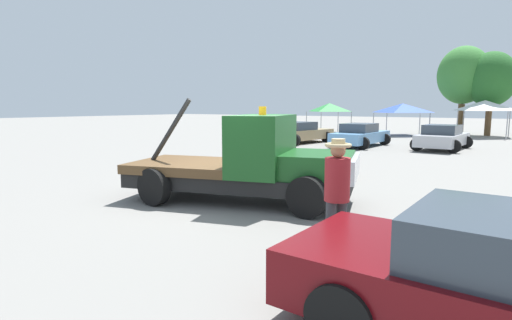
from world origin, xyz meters
The scene contains 12 objects.
ground_plane centered at (0.00, 0.00, 0.00)m, with size 160.00×160.00×0.00m, color gray.
tow_truck centered at (0.32, 0.10, 0.91)m, with size 5.85×3.60×2.51m.
person_near_truck centered at (3.39, -1.98, 1.07)m, with size 0.40×0.40×1.82m.
parked_car_tan centered at (-6.25, 14.56, 0.65)m, with size 3.00×5.04×1.34m.
parked_car_skyblue centered at (-2.31, 14.64, 0.65)m, with size 2.50×4.88×1.34m.
parked_car_silver centered at (1.91, 15.46, 0.65)m, with size 2.61×4.45×1.34m.
canopy_tent_green centered at (-8.95, 24.98, 2.21)m, with size 3.01×3.01×2.57m.
canopy_tent_blue centered at (-2.78, 25.25, 2.16)m, with size 3.53×3.53×2.52m.
canopy_tent_white centered at (2.81, 26.50, 2.36)m, with size 3.19×3.19×2.75m.
tree_left centered at (0.94, 28.89, 4.77)m, with size 3.99×3.99×7.12m.
tree_center centered at (2.93, 28.62, 4.37)m, with size 3.65×3.65×6.51m.
traffic_cone centered at (1.03, 4.47, 0.25)m, with size 0.40×0.40×0.55m.
Camera 1 is at (5.80, -7.66, 2.31)m, focal length 28.00 mm.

